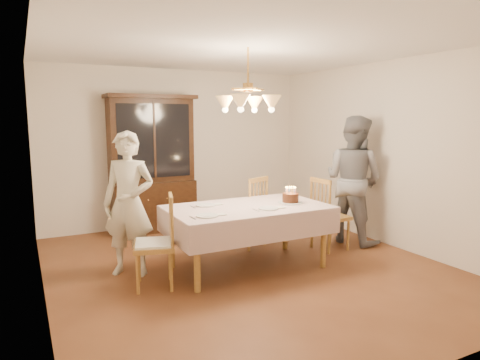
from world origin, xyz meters
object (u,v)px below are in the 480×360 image
elderly_woman (129,204)px  birthday_cake (290,199)px  china_hutch (152,166)px  chair_far_side (248,215)px  dining_table (248,212)px

elderly_woman → birthday_cake: (1.88, -0.50, -0.02)m
china_hutch → chair_far_side: 1.86m
china_hutch → chair_far_side: china_hutch is taller
chair_far_side → birthday_cake: chair_far_side is taller
dining_table → birthday_cake: 0.58m
elderly_woman → china_hutch: bearing=103.6°
chair_far_side → china_hutch: bearing=122.3°
chair_far_side → dining_table: bearing=-119.0°
birthday_cake → dining_table: bearing=172.7°
china_hutch → chair_far_side: (0.94, -1.49, -0.60)m
chair_far_side → elderly_woman: size_ratio=0.60×
dining_table → elderly_woman: 1.39m
birthday_cake → elderly_woman: bearing=165.0°
chair_far_side → elderly_woman: elderly_woman is taller
dining_table → chair_far_side: chair_far_side is taller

